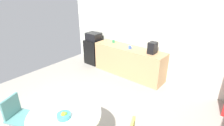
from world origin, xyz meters
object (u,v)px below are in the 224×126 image
round_table (65,120)px  fruit_bowl (64,115)px  mug_white (130,47)px  chair_teal (16,113)px  microwave (94,37)px  mini_fridge (94,52)px  mug_green (113,41)px  coffee_maker (152,48)px

round_table → fruit_bowl: (0.07, -0.06, 0.17)m
mug_white → chair_teal: bearing=-94.2°
microwave → fruit_bowl: (2.33, -3.05, -0.19)m
chair_teal → mug_white: size_ratio=6.43×
mini_fridge → mug_green: size_ratio=6.59×
round_table → mug_white: (-0.70, 2.92, 0.33)m
chair_teal → mug_white: bearing=85.8°
mug_white → fruit_bowl: bearing=-75.5°
microwave → mug_white: 1.57m
mini_fridge → coffee_maker: size_ratio=2.66×
mug_green → coffee_maker: (1.43, -0.08, 0.11)m
mini_fridge → mug_white: size_ratio=6.59×
mini_fridge → mug_white: (1.57, -0.08, 0.52)m
mug_white → mug_green: bearing=168.1°
chair_teal → mug_white: mug_white is taller
microwave → coffee_maker: size_ratio=1.50×
round_table → mug_green: (-1.44, 3.07, 0.33)m
mug_white → mug_green: same height
chair_teal → fruit_bowl: 1.09m
mug_white → round_table: bearing=-76.6°
chair_teal → mug_white: 3.34m
chair_teal → coffee_maker: (0.93, 3.38, 0.54)m
microwave → mug_green: bearing=5.6°
mug_white → microwave: bearing=177.2°
round_table → mini_fridge: bearing=127.1°
round_table → coffee_maker: coffee_maker is taller
round_table → mug_white: 3.02m
mug_green → fruit_bowl: bearing=-64.2°
mini_fridge → chair_teal: bearing=-68.6°
microwave → round_table: size_ratio=0.40×
chair_teal → fruit_bowl: (1.01, 0.33, 0.26)m
round_table → mug_green: 3.41m
chair_teal → mug_green: mug_green is taller
chair_teal → mug_green: (-0.50, 3.46, 0.43)m
round_table → fruit_bowl: bearing=-39.5°
round_table → fruit_bowl: size_ratio=5.46×
fruit_bowl → coffee_maker: 3.06m
microwave → mug_green: (0.82, 0.08, -0.03)m
microwave → round_table: microwave is taller
round_table → fruit_bowl: 0.19m
microwave → mini_fridge: bearing=0.0°
mini_fridge → mug_green: bearing=5.6°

